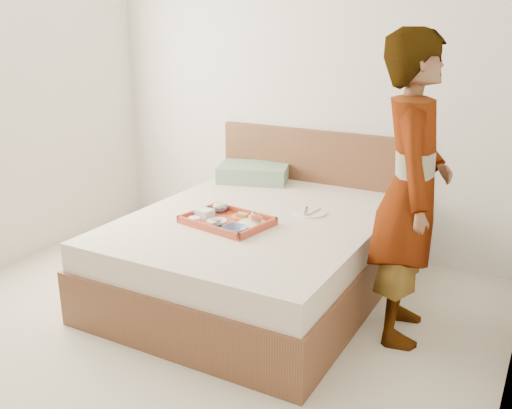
{
  "coord_description": "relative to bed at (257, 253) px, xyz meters",
  "views": [
    {
      "loc": [
        1.83,
        -2.1,
        1.76
      ],
      "look_at": [
        0.17,
        0.9,
        0.65
      ],
      "focal_mm": 39.67,
      "sensor_mm": 36.0,
      "label": 1
    }
  ],
  "objects": [
    {
      "name": "ground",
      "position": [
        -0.12,
        -1.0,
        -0.27
      ],
      "size": [
        3.5,
        4.0,
        0.01
      ],
      "primitive_type": "cube",
      "color": "beige",
      "rests_on": "ground"
    },
    {
      "name": "wall_back",
      "position": [
        -0.12,
        1.0,
        1.04
      ],
      "size": [
        3.5,
        0.01,
        2.6
      ],
      "primitive_type": "cube",
      "color": "silver",
      "rests_on": "ground"
    },
    {
      "name": "bed",
      "position": [
        0.0,
        0.0,
        0.0
      ],
      "size": [
        1.65,
        2.0,
        0.53
      ],
      "primitive_type": "cube",
      "color": "brown",
      "rests_on": "ground"
    },
    {
      "name": "headboard",
      "position": [
        0.0,
        0.97,
        0.21
      ],
      "size": [
        1.65,
        0.06,
        0.95
      ],
      "primitive_type": "cube",
      "color": "brown",
      "rests_on": "ground"
    },
    {
      "name": "pillow",
      "position": [
        -0.45,
        0.77,
        0.33
      ],
      "size": [
        0.63,
        0.52,
        0.13
      ],
      "primitive_type": "cube",
      "rotation": [
        0.0,
        0.0,
        0.31
      ],
      "color": "gray",
      "rests_on": "bed"
    },
    {
      "name": "tray",
      "position": [
        -0.1,
        -0.22,
        0.29
      ],
      "size": [
        0.58,
        0.47,
        0.05
      ],
      "primitive_type": "cube",
      "rotation": [
        0.0,
        0.0,
        -0.17
      ],
      "color": "#BB4027",
      "rests_on": "bed"
    },
    {
      "name": "prawn_plate",
      "position": [
        0.07,
        -0.19,
        0.29
      ],
      "size": [
        0.21,
        0.21,
        0.01
      ],
      "primitive_type": "cylinder",
      "rotation": [
        0.0,
        0.0,
        -0.17
      ],
      "color": "white",
      "rests_on": "tray"
    },
    {
      "name": "navy_bowl_big",
      "position": [
        0.05,
        -0.36,
        0.3
      ],
      "size": [
        0.17,
        0.17,
        0.04
      ],
      "primitive_type": "imported",
      "rotation": [
        0.0,
        0.0,
        -0.17
      ],
      "color": "#131A46",
      "rests_on": "tray"
    },
    {
      "name": "sauce_dish",
      "position": [
        -0.08,
        -0.36,
        0.29
      ],
      "size": [
        0.09,
        0.09,
        0.03
      ],
      "primitive_type": "cylinder",
      "rotation": [
        0.0,
        0.0,
        -0.17
      ],
      "color": "black",
      "rests_on": "tray"
    },
    {
      "name": "meat_plate",
      "position": [
        -0.16,
        -0.24,
        0.28
      ],
      "size": [
        0.15,
        0.15,
        0.01
      ],
      "primitive_type": "cylinder",
      "rotation": [
        0.0,
        0.0,
        -0.17
      ],
      "color": "white",
      "rests_on": "tray"
    },
    {
      "name": "bread_plate",
      "position": [
        -0.06,
        -0.1,
        0.28
      ],
      "size": [
        0.15,
        0.15,
        0.01
      ],
      "primitive_type": "cylinder",
      "rotation": [
        0.0,
        0.0,
        -0.17
      ],
      "color": "orange",
      "rests_on": "tray"
    },
    {
      "name": "salad_bowl",
      "position": [
        -0.25,
        -0.07,
        0.3
      ],
      "size": [
        0.13,
        0.13,
        0.04
      ],
      "primitive_type": "imported",
      "rotation": [
        0.0,
        0.0,
        -0.17
      ],
      "color": "#131A46",
      "rests_on": "tray"
    },
    {
      "name": "plastic_tub",
      "position": [
        -0.28,
        -0.2,
        0.3
      ],
      "size": [
        0.12,
        0.11,
        0.05
      ],
      "primitive_type": "cube",
      "rotation": [
        0.0,
        0.0,
        -0.17
      ],
      "color": "silver",
      "rests_on": "tray"
    },
    {
      "name": "cheese_round",
      "position": [
        -0.29,
        -0.31,
        0.29
      ],
      "size": [
        0.09,
        0.09,
        0.03
      ],
      "primitive_type": "cylinder",
      "rotation": [
        0.0,
        0.0,
        -0.17
      ],
      "color": "white",
      "rests_on": "tray"
    },
    {
      "name": "dinner_plate",
      "position": [
        0.29,
        0.23,
        0.27
      ],
      "size": [
        0.23,
        0.23,
        0.01
      ],
      "primitive_type": "cylinder",
      "rotation": [
        0.0,
        0.0,
        0.04
      ],
      "color": "white",
      "rests_on": "bed"
    },
    {
      "name": "person",
      "position": [
        1.01,
        -0.07,
        0.61
      ],
      "size": [
        0.55,
        0.71,
        1.74
      ],
      "primitive_type": "imported",
      "rotation": [
        0.0,
        0.0,
        1.8
      ],
      "color": "silver",
      "rests_on": "ground"
    }
  ]
}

